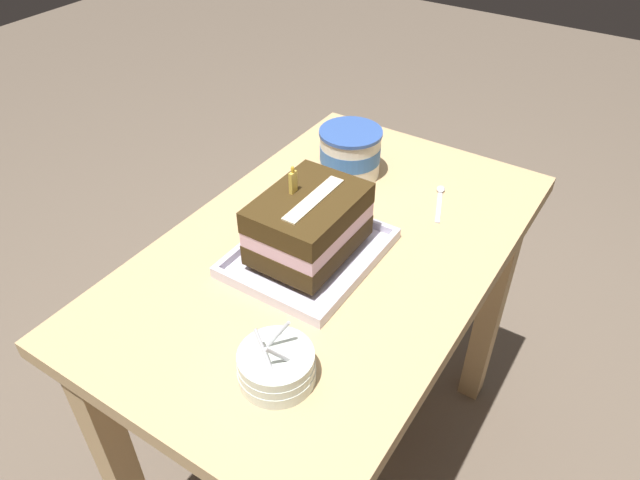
{
  "coord_description": "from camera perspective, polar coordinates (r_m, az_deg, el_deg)",
  "views": [
    {
      "loc": [
        -0.78,
        -0.48,
        1.54
      ],
      "look_at": [
        -0.03,
        0.01,
        0.81
      ],
      "focal_mm": 33.15,
      "sensor_mm": 36.0,
      "label": 1
    }
  ],
  "objects": [
    {
      "name": "serving_spoon_near_tray",
      "position": [
        1.36,
        11.51,
        4.13
      ],
      "size": [
        0.14,
        0.06,
        0.01
      ],
      "color": "silver",
      "rests_on": "dining_table"
    },
    {
      "name": "foil_tray",
      "position": [
        1.16,
        -1.05,
        -1.38
      ],
      "size": [
        0.3,
        0.25,
        0.02
      ],
      "color": "silver",
      "rests_on": "dining_table"
    },
    {
      "name": "dining_table",
      "position": [
        1.29,
        0.95,
        -5.56
      ],
      "size": [
        1.01,
        0.62,
        0.78
      ],
      "color": "tan",
      "rests_on": "ground_plane"
    },
    {
      "name": "ice_cream_tub",
      "position": [
        1.39,
        2.93,
        8.45
      ],
      "size": [
        0.15,
        0.15,
        0.11
      ],
      "color": "silver",
      "rests_on": "dining_table"
    },
    {
      "name": "birthday_cake",
      "position": [
        1.12,
        -1.09,
        1.62
      ],
      "size": [
        0.22,
        0.16,
        0.17
      ],
      "color": "#3D2B11",
      "rests_on": "foil_tray"
    },
    {
      "name": "bowl_stack",
      "position": [
        0.94,
        -4.23,
        -12.05
      ],
      "size": [
        0.12,
        0.12,
        0.11
      ],
      "color": "silver",
      "rests_on": "dining_table"
    },
    {
      "name": "ground_plane",
      "position": [
        1.79,
        0.72,
        -20.28
      ],
      "size": [
        8.0,
        8.0,
        0.0
      ],
      "primitive_type": "plane",
      "color": "#6B5B4C"
    }
  ]
}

